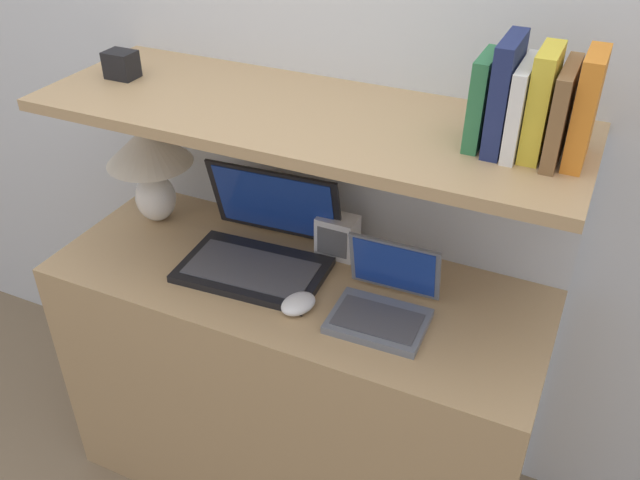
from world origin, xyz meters
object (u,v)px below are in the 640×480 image
(laptop_small, at_px, (384,303))
(book_navy, at_px, (505,94))
(book_green, at_px, (482,100))
(shelf_gadget, at_px, (121,65))
(computer_mouse, at_px, (298,304))
(book_yellow, at_px, (541,103))
(book_white, at_px, (521,108))
(laptop_large, at_px, (260,247))
(table_lamp, at_px, (150,157))
(router_box, at_px, (337,236))
(book_brown, at_px, (562,113))
(book_orange, at_px, (586,109))

(laptop_small, relative_size, book_navy, 1.03)
(book_navy, relative_size, book_green, 1.20)
(book_green, bearing_deg, shelf_gadget, 180.00)
(book_green, relative_size, shelf_gadget, 2.48)
(computer_mouse, distance_m, book_yellow, 0.72)
(book_white, bearing_deg, book_navy, 180.00)
(laptop_large, height_order, laptop_small, laptop_large)
(table_lamp, xyz_separation_m, book_yellow, (1.03, -0.04, 0.35))
(computer_mouse, bearing_deg, book_yellow, 20.33)
(router_box, height_order, book_green, book_green)
(laptop_large, relative_size, book_white, 2.16)
(book_yellow, distance_m, book_green, 0.12)
(laptop_large, xyz_separation_m, laptop_small, (0.38, -0.07, -0.01))
(book_yellow, bearing_deg, book_brown, 0.00)
(laptop_small, relative_size, book_yellow, 1.08)
(laptop_large, distance_m, computer_mouse, 0.23)
(computer_mouse, relative_size, book_orange, 0.52)
(computer_mouse, bearing_deg, laptop_small, 18.66)
(router_box, bearing_deg, laptop_large, -143.22)
(book_orange, distance_m, book_green, 0.20)
(table_lamp, xyz_separation_m, book_green, (0.91, -0.04, 0.34))
(computer_mouse, xyz_separation_m, shelf_gadget, (-0.58, 0.17, 0.46))
(book_green, bearing_deg, table_lamp, 177.62)
(book_white, relative_size, book_green, 0.97)
(laptop_large, bearing_deg, computer_mouse, -37.08)
(router_box, relative_size, book_brown, 0.62)
(laptop_small, distance_m, book_brown, 0.59)
(laptop_large, xyz_separation_m, book_brown, (0.68, 0.03, 0.49))
(laptop_small, xyz_separation_m, computer_mouse, (-0.20, -0.07, -0.02))
(table_lamp, distance_m, book_brown, 1.12)
(laptop_small, xyz_separation_m, router_box, (-0.21, 0.20, 0.02))
(book_brown, bearing_deg, shelf_gadget, 180.00)
(laptop_large, relative_size, book_orange, 1.80)
(book_white, bearing_deg, book_brown, 0.00)
(book_brown, bearing_deg, computer_mouse, -161.24)
(book_yellow, height_order, book_green, book_yellow)
(book_orange, distance_m, book_yellow, 0.08)
(laptop_small, bearing_deg, table_lamp, 169.55)
(shelf_gadget, bearing_deg, table_lamp, 71.45)
(computer_mouse, distance_m, book_navy, 0.69)
(table_lamp, bearing_deg, book_navy, -2.27)
(book_brown, height_order, book_white, book_brown)
(book_green, bearing_deg, book_navy, 0.00)
(table_lamp, bearing_deg, book_white, -2.19)
(book_brown, bearing_deg, table_lamp, 177.97)
(table_lamp, distance_m, book_navy, 1.02)
(book_brown, relative_size, book_green, 1.00)
(computer_mouse, bearing_deg, book_navy, 23.77)
(computer_mouse, relative_size, router_box, 0.98)
(book_yellow, xyz_separation_m, book_navy, (-0.07, 0.00, 0.01))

